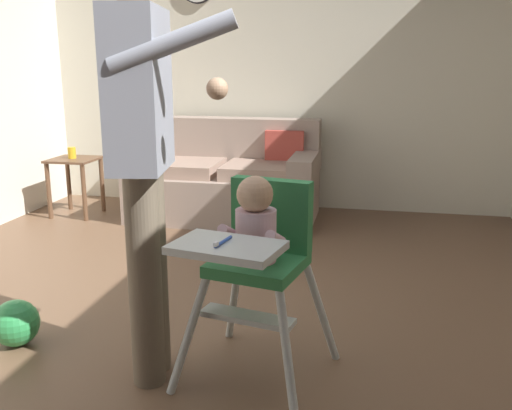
{
  "coord_description": "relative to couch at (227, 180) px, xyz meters",
  "views": [
    {
      "loc": [
        0.92,
        -2.37,
        1.35
      ],
      "look_at": [
        0.43,
        -0.02,
        0.74
      ],
      "focal_mm": 39.65,
      "sensor_mm": 36.0,
      "label": 1
    }
  ],
  "objects": [
    {
      "name": "adult_standing",
      "position": [
        0.35,
        -2.66,
        0.66
      ],
      "size": [
        0.57,
        0.5,
        1.74
      ],
      "rotation": [
        0.0,
        0.0,
        0.18
      ],
      "color": "#6F614E",
      "rests_on": "ground"
    },
    {
      "name": "toy_ball",
      "position": [
        -0.4,
        -2.54,
        -0.22
      ],
      "size": [
        0.23,
        0.23,
        0.23
      ],
      "primitive_type": "sphere",
      "color": "green",
      "rests_on": "ground"
    },
    {
      "name": "couch",
      "position": [
        0.0,
        0.0,
        0.0
      ],
      "size": [
        1.63,
        0.86,
        0.86
      ],
      "rotation": [
        0.0,
        0.0,
        -1.57
      ],
      "color": "gray",
      "rests_on": "ground"
    },
    {
      "name": "side_table",
      "position": [
        -1.35,
        -0.23,
        0.05
      ],
      "size": [
        0.4,
        0.4,
        0.52
      ],
      "color": "brown",
      "rests_on": "ground"
    },
    {
      "name": "ground",
      "position": [
        0.34,
        -2.42,
        -0.38
      ],
      "size": [
        5.94,
        7.41,
        0.1
      ],
      "primitive_type": "cube",
      "color": "brown"
    },
    {
      "name": "wall_far",
      "position": [
        0.34,
        0.52,
        1.05
      ],
      "size": [
        5.14,
        0.06,
        2.77
      ],
      "primitive_type": "cube",
      "color": "beige",
      "rests_on": "ground"
    },
    {
      "name": "high_chair",
      "position": [
        0.81,
        -2.58,
        0.28
      ],
      "size": [
        0.71,
        0.81,
        0.91
      ],
      "rotation": [
        0.0,
        0.0,
        -1.78
      ],
      "color": "silver",
      "rests_on": "ground"
    },
    {
      "name": "sippy_cup",
      "position": [
        -1.36,
        -0.23,
        0.24
      ],
      "size": [
        0.07,
        0.07,
        0.1
      ],
      "primitive_type": "cylinder",
      "color": "gold",
      "rests_on": "side_table"
    }
  ]
}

